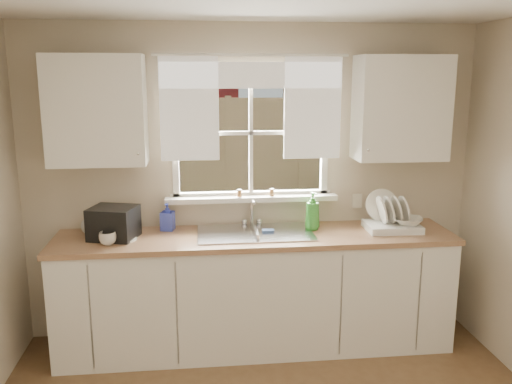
{
  "coord_description": "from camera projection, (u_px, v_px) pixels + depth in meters",
  "views": [
    {
      "loc": [
        -0.44,
        -2.26,
        2.11
      ],
      "look_at": [
        0.0,
        1.65,
        1.25
      ],
      "focal_mm": 38.0,
      "sensor_mm": 36.0,
      "label": 1
    }
  ],
  "objects": [
    {
      "name": "room_walls",
      "position": [
        299.0,
        278.0,
        2.36
      ],
      "size": [
        3.62,
        4.02,
        2.5
      ],
      "color": "beige",
      "rests_on": "ground"
    },
    {
      "name": "window",
      "position": [
        251.0,
        154.0,
        4.31
      ],
      "size": [
        1.38,
        0.16,
        1.06
      ],
      "color": "white",
      "rests_on": "room_walls"
    },
    {
      "name": "curtains",
      "position": [
        252.0,
        97.0,
        4.17
      ],
      "size": [
        1.5,
        0.03,
        0.81
      ],
      "color": "white",
      "rests_on": "room_walls"
    },
    {
      "name": "base_cabinets",
      "position": [
        256.0,
        293.0,
        4.23
      ],
      "size": [
        3.0,
        0.62,
        0.87
      ],
      "primitive_type": "cube",
      "color": "white",
      "rests_on": "ground"
    },
    {
      "name": "countertop",
      "position": [
        256.0,
        237.0,
        4.13
      ],
      "size": [
        3.04,
        0.65,
        0.04
      ],
      "primitive_type": "cube",
      "color": "#9E724F",
      "rests_on": "base_cabinets"
    },
    {
      "name": "upper_cabinet_left",
      "position": [
        97.0,
        110.0,
        3.94
      ],
      "size": [
        0.7,
        0.33,
        0.8
      ],
      "primitive_type": "cube",
      "color": "white",
      "rests_on": "room_walls"
    },
    {
      "name": "upper_cabinet_right",
      "position": [
        401.0,
        108.0,
        4.19
      ],
      "size": [
        0.7,
        0.33,
        0.8
      ],
      "primitive_type": "cube",
      "color": "white",
      "rests_on": "room_walls"
    },
    {
      "name": "wall_outlet",
      "position": [
        357.0,
        201.0,
        4.48
      ],
      "size": [
        0.08,
        0.01,
        0.12
      ],
      "primitive_type": "cube",
      "color": "beige",
      "rests_on": "room_walls"
    },
    {
      "name": "sill_jars",
      "position": [
        256.0,
        193.0,
        4.32
      ],
      "size": [
        0.3,
        0.04,
        0.06
      ],
      "color": "brown",
      "rests_on": "window"
    },
    {
      "name": "backyard",
      "position": [
        247.0,
        1.0,
        10.19
      ],
      "size": [
        20.0,
        10.0,
        6.13
      ],
      "color": "#335421",
      "rests_on": "ground"
    },
    {
      "name": "sink",
      "position": [
        255.0,
        242.0,
        4.17
      ],
      "size": [
        0.88,
        0.52,
        0.4
      ],
      "color": "#B7B7BC",
      "rests_on": "countertop"
    },
    {
      "name": "dish_rack",
      "position": [
        392.0,
        220.0,
        4.24
      ],
      "size": [
        0.42,
        0.32,
        0.3
      ],
      "color": "white",
      "rests_on": "countertop"
    },
    {
      "name": "bowl",
      "position": [
        408.0,
        221.0,
        4.21
      ],
      "size": [
        0.28,
        0.28,
        0.05
      ],
      "primitive_type": "imported",
      "rotation": [
        0.0,
        0.0,
        -0.32
      ],
      "color": "silver",
      "rests_on": "dish_rack"
    },
    {
      "name": "soap_bottle_a",
      "position": [
        313.0,
        211.0,
        4.24
      ],
      "size": [
        0.15,
        0.15,
        0.3
      ],
      "primitive_type": "imported",
      "rotation": [
        0.0,
        0.0,
        0.39
      ],
      "color": "#338D2E",
      "rests_on": "countertop"
    },
    {
      "name": "soap_bottle_b",
      "position": [
        167.0,
        217.0,
        4.23
      ],
      "size": [
        0.12,
        0.12,
        0.22
      ],
      "primitive_type": "imported",
      "rotation": [
        0.0,
        0.0,
        -0.24
      ],
      "color": "#3343C0",
      "rests_on": "countertop"
    },
    {
      "name": "soap_bottle_c",
      "position": [
        90.0,
        222.0,
        4.14
      ],
      "size": [
        0.18,
        0.18,
        0.18
      ],
      "primitive_type": "imported",
      "rotation": [
        0.0,
        0.0,
        -0.36
      ],
      "color": "beige",
      "rests_on": "countertop"
    },
    {
      "name": "saucer",
      "position": [
        124.0,
        239.0,
        3.99
      ],
      "size": [
        0.19,
        0.19,
        0.01
      ],
      "primitive_type": "cylinder",
      "color": "white",
      "rests_on": "countertop"
    },
    {
      "name": "cup",
      "position": [
        108.0,
        238.0,
        3.87
      ],
      "size": [
        0.13,
        0.13,
        0.1
      ],
      "primitive_type": "imported",
      "rotation": [
        0.0,
        0.0,
        0.08
      ],
      "color": "beige",
      "rests_on": "countertop"
    },
    {
      "name": "black_appliance",
      "position": [
        114.0,
        223.0,
        4.02
      ],
      "size": [
        0.39,
        0.36,
        0.24
      ],
      "primitive_type": "cube",
      "rotation": [
        0.0,
        0.0,
        -0.28
      ],
      "color": "black",
      "rests_on": "countertop"
    }
  ]
}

